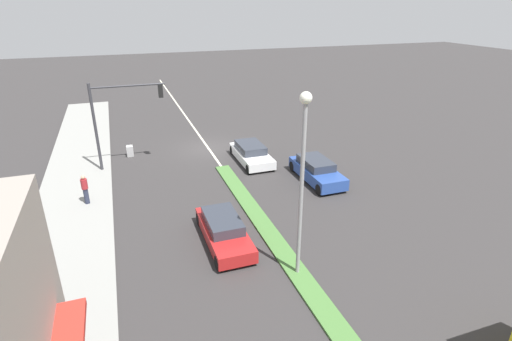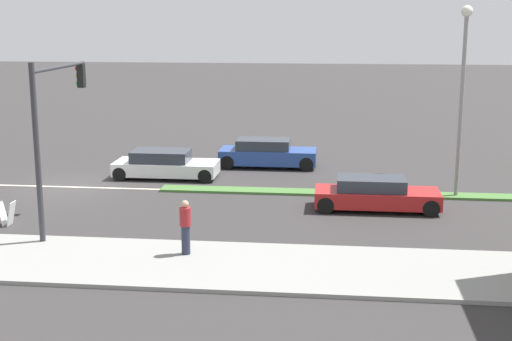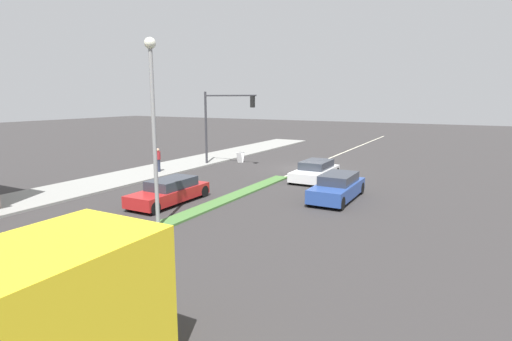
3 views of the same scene
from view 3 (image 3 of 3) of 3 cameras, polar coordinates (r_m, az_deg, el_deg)
The scene contains 9 objects.
ground_plane at distance 15.55m, azimuth -18.92°, elevation -9.86°, with size 160.00×160.00×0.00m, color #333030.
lane_marking_center at distance 30.27m, azimuth 6.91°, elevation 0.30°, with size 0.16×60.00×0.01m, color beige.
traffic_signal_main at distance 30.93m, azimuth -5.03°, elevation 7.81°, with size 4.59×0.34×5.60m.
street_lamp at distance 16.10m, azimuth -14.50°, elevation 8.42°, with size 0.44×0.44×7.37m.
pedestrian at distance 28.78m, azimuth -13.80°, elevation 1.55°, with size 0.34×0.34×1.65m.
warning_aframe_sign at distance 32.74m, azimuth -2.25°, elevation 1.87°, with size 0.45×0.53×0.84m.
hatchback_red at distance 20.54m, azimuth -12.22°, elevation -2.95°, with size 1.73×4.59×1.23m.
van_white at distance 26.07m, azimuth 8.48°, elevation -0.04°, with size 1.89×4.57×1.24m.
coupe_blue at distance 21.19m, azimuth 11.57°, elevation -2.36°, with size 1.78×4.57×1.34m.
Camera 3 is at (-10.96, 27.73, 5.20)m, focal length 28.00 mm.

